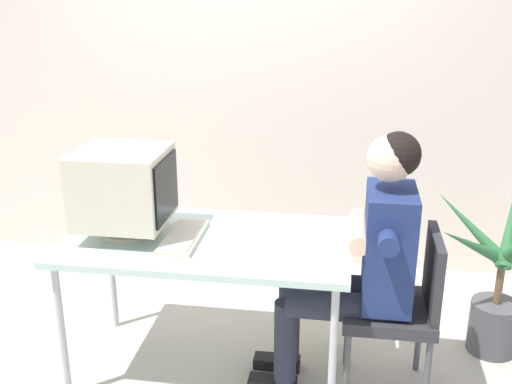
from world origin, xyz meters
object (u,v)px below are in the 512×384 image
(desk, at_px, (207,248))
(potted_plant, at_px, (498,285))
(keyboard, at_px, (183,237))
(crt_monitor, at_px, (124,187))
(person_seated, at_px, (362,256))
(office_chair, at_px, (402,302))

(desk, distance_m, potted_plant, 1.56)
(desk, bearing_deg, keyboard, -161.99)
(crt_monitor, distance_m, person_seated, 1.17)
(keyboard, height_order, office_chair, office_chair)
(person_seated, bearing_deg, desk, 177.31)
(desk, distance_m, crt_monitor, 0.49)
(crt_monitor, bearing_deg, desk, 3.01)
(desk, height_order, person_seated, person_seated)
(desk, xyz_separation_m, crt_monitor, (-0.39, -0.02, 0.30))
(desk, height_order, potted_plant, potted_plant)
(keyboard, xyz_separation_m, potted_plant, (1.59, 0.43, -0.36))
(office_chair, bearing_deg, person_seated, -180.00)
(crt_monitor, bearing_deg, keyboard, -2.74)
(crt_monitor, relative_size, keyboard, 1.07)
(desk, relative_size, keyboard, 3.44)
(keyboard, distance_m, person_seated, 0.85)
(office_chair, distance_m, potted_plant, 0.69)
(keyboard, distance_m, office_chair, 1.08)
(desk, relative_size, person_seated, 1.06)
(office_chair, bearing_deg, desk, 177.87)
(keyboard, height_order, potted_plant, potted_plant)
(office_chair, bearing_deg, keyboard, 179.96)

